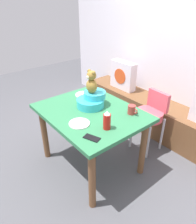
{
  "coord_description": "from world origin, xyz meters",
  "views": [
    {
      "loc": [
        1.56,
        -1.17,
        1.83
      ],
      "look_at": [
        0.0,
        0.1,
        0.69
      ],
      "focal_mm": 33.86,
      "sensor_mm": 36.0,
      "label": 1
    }
  ],
  "objects_px": {
    "dining_table": "(91,120)",
    "teddy_bear": "(92,82)",
    "highchair": "(150,114)",
    "dinner_plate_far": "(84,95)",
    "pillow_floral_left": "(123,75)",
    "ketchup_bottle": "(107,120)",
    "coffee_mug": "(132,110)",
    "infant_seat_teal": "(92,100)",
    "cell_phone": "(92,138)",
    "dinner_plate_near": "(79,123)"
  },
  "relations": [
    {
      "from": "ketchup_bottle",
      "to": "dinner_plate_near",
      "type": "distance_m",
      "value": 0.28
    },
    {
      "from": "highchair",
      "to": "ketchup_bottle",
      "type": "height_order",
      "value": "ketchup_bottle"
    },
    {
      "from": "dining_table",
      "to": "dinner_plate_near",
      "type": "xyz_separation_m",
      "value": [
        0.14,
        -0.24,
        0.12
      ]
    },
    {
      "from": "dining_table",
      "to": "coffee_mug",
      "type": "distance_m",
      "value": 0.46
    },
    {
      "from": "ketchup_bottle",
      "to": "dinner_plate_near",
      "type": "relative_size",
      "value": 0.92
    },
    {
      "from": "ketchup_bottle",
      "to": "dinner_plate_far",
      "type": "height_order",
      "value": "ketchup_bottle"
    },
    {
      "from": "pillow_floral_left",
      "to": "dining_table",
      "type": "bearing_deg",
      "value": -59.94
    },
    {
      "from": "teddy_bear",
      "to": "dinner_plate_near",
      "type": "relative_size",
      "value": 1.25
    },
    {
      "from": "coffee_mug",
      "to": "dinner_plate_near",
      "type": "xyz_separation_m",
      "value": [
        -0.18,
        -0.53,
        -0.04
      ]
    },
    {
      "from": "dining_table",
      "to": "highchair",
      "type": "bearing_deg",
      "value": 74.18
    },
    {
      "from": "dining_table",
      "to": "ketchup_bottle",
      "type": "height_order",
      "value": "ketchup_bottle"
    },
    {
      "from": "pillow_floral_left",
      "to": "dinner_plate_near",
      "type": "height_order",
      "value": "pillow_floral_left"
    },
    {
      "from": "pillow_floral_left",
      "to": "coffee_mug",
      "type": "bearing_deg",
      "value": -41.63
    },
    {
      "from": "pillow_floral_left",
      "to": "ketchup_bottle",
      "type": "bearing_deg",
      "value": -50.58
    },
    {
      "from": "coffee_mug",
      "to": "dinner_plate_near",
      "type": "bearing_deg",
      "value": -108.73
    },
    {
      "from": "pillow_floral_left",
      "to": "teddy_bear",
      "type": "bearing_deg",
      "value": -61.34
    },
    {
      "from": "infant_seat_teal",
      "to": "dinner_plate_near",
      "type": "bearing_deg",
      "value": -55.96
    },
    {
      "from": "teddy_bear",
      "to": "dinner_plate_far",
      "type": "height_order",
      "value": "teddy_bear"
    },
    {
      "from": "highchair",
      "to": "teddy_bear",
      "type": "height_order",
      "value": "teddy_bear"
    },
    {
      "from": "ketchup_bottle",
      "to": "dining_table",
      "type": "bearing_deg",
      "value": 166.13
    },
    {
      "from": "infant_seat_teal",
      "to": "cell_phone",
      "type": "height_order",
      "value": "infant_seat_teal"
    },
    {
      "from": "infant_seat_teal",
      "to": "cell_phone",
      "type": "relative_size",
      "value": 2.29
    },
    {
      "from": "teddy_bear",
      "to": "ketchup_bottle",
      "type": "xyz_separation_m",
      "value": [
        0.44,
        -0.17,
        -0.19
      ]
    },
    {
      "from": "pillow_floral_left",
      "to": "dinner_plate_far",
      "type": "relative_size",
      "value": 2.2
    },
    {
      "from": "cell_phone",
      "to": "dinner_plate_far",
      "type": "bearing_deg",
      "value": 38.15
    },
    {
      "from": "infant_seat_teal",
      "to": "dinner_plate_near",
      "type": "relative_size",
      "value": 1.65
    },
    {
      "from": "teddy_bear",
      "to": "ketchup_bottle",
      "type": "relative_size",
      "value": 1.35
    },
    {
      "from": "dinner_plate_near",
      "to": "highchair",
      "type": "bearing_deg",
      "value": 85.48
    },
    {
      "from": "teddy_bear",
      "to": "pillow_floral_left",
      "type": "bearing_deg",
      "value": 118.66
    },
    {
      "from": "pillow_floral_left",
      "to": "dinner_plate_far",
      "type": "bearing_deg",
      "value": -72.66
    },
    {
      "from": "infant_seat_teal",
      "to": "coffee_mug",
      "type": "xyz_separation_m",
      "value": [
        0.4,
        0.21,
        -0.02
      ]
    },
    {
      "from": "dinner_plate_near",
      "to": "cell_phone",
      "type": "xyz_separation_m",
      "value": [
        0.25,
        -0.05,
        -0.0
      ]
    },
    {
      "from": "highchair",
      "to": "dining_table",
      "type": "bearing_deg",
      "value": -105.82
    },
    {
      "from": "coffee_mug",
      "to": "dining_table",
      "type": "bearing_deg",
      "value": -137.45
    },
    {
      "from": "pillow_floral_left",
      "to": "infant_seat_teal",
      "type": "height_order",
      "value": "same"
    },
    {
      "from": "dinner_plate_far",
      "to": "cell_phone",
      "type": "bearing_deg",
      "value": -31.33
    },
    {
      "from": "highchair",
      "to": "dinner_plate_far",
      "type": "height_order",
      "value": "highchair"
    },
    {
      "from": "highchair",
      "to": "dinner_plate_far",
      "type": "distance_m",
      "value": 0.85
    },
    {
      "from": "coffee_mug",
      "to": "dinner_plate_far",
      "type": "xyz_separation_m",
      "value": [
        -0.68,
        -0.12,
        -0.04
      ]
    },
    {
      "from": "highchair",
      "to": "infant_seat_teal",
      "type": "xyz_separation_m",
      "value": [
        -0.3,
        -0.68,
        0.29
      ]
    },
    {
      "from": "infant_seat_teal",
      "to": "ketchup_bottle",
      "type": "relative_size",
      "value": 1.78
    },
    {
      "from": "ketchup_bottle",
      "to": "pillow_floral_left",
      "type": "bearing_deg",
      "value": 129.42
    },
    {
      "from": "highchair",
      "to": "teddy_bear",
      "type": "xyz_separation_m",
      "value": [
        -0.3,
        -0.68,
        0.5
      ]
    },
    {
      "from": "infant_seat_teal",
      "to": "dining_table",
      "type": "bearing_deg",
      "value": -44.59
    },
    {
      "from": "dining_table",
      "to": "teddy_bear",
      "type": "relative_size",
      "value": 4.47
    },
    {
      "from": "ketchup_bottle",
      "to": "cell_phone",
      "type": "distance_m",
      "value": 0.22
    },
    {
      "from": "dining_table",
      "to": "teddy_bear",
      "type": "xyz_separation_m",
      "value": [
        -0.08,
        0.08,
        0.39
      ]
    },
    {
      "from": "infant_seat_teal",
      "to": "dinner_plate_far",
      "type": "xyz_separation_m",
      "value": [
        -0.29,
        0.09,
        -0.07
      ]
    },
    {
      "from": "pillow_floral_left",
      "to": "teddy_bear",
      "type": "distance_m",
      "value": 1.29
    },
    {
      "from": "infant_seat_teal",
      "to": "dinner_plate_near",
      "type": "height_order",
      "value": "infant_seat_teal"
    }
  ]
}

